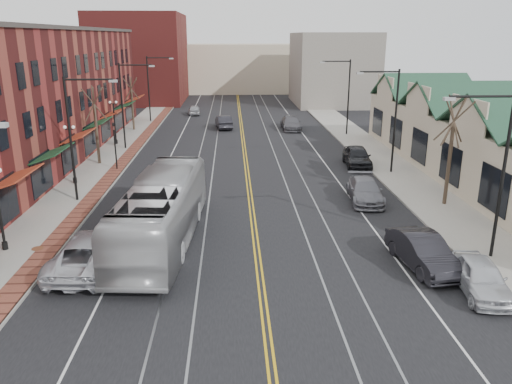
{
  "coord_description": "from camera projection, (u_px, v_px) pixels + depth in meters",
  "views": [
    {
      "loc": [
        -1.21,
        -15.94,
        10.53
      ],
      "look_at": [
        0.14,
        11.2,
        2.0
      ],
      "focal_mm": 35.0,
      "sensor_mm": 36.0,
      "label": 1
    }
  ],
  "objects": [
    {
      "name": "transit_bus",
      "position": [
        162.0,
        211.0,
        26.02
      ],
      "size": [
        3.94,
        12.94,
        3.55
      ],
      "primitive_type": "imported",
      "rotation": [
        0.0,
        0.0,
        3.07
      ],
      "color": "#B2B2B4",
      "rests_on": "ground"
    },
    {
      "name": "streetlight_l_1",
      "position": [
        76.0,
        127.0,
        31.62
      ],
      "size": [
        3.33,
        0.25,
        8.0
      ],
      "color": "black",
      "rests_on": "sidewalk_left"
    },
    {
      "name": "parked_suv",
      "position": [
        92.0,
        252.0,
        23.37
      ],
      "size": [
        3.22,
        6.36,
        1.72
      ],
      "primitive_type": "imported",
      "rotation": [
        0.0,
        0.0,
        3.08
      ],
      "color": "silver",
      "rests_on": "ground"
    },
    {
      "name": "parked_car_d",
      "position": [
        357.0,
        157.0,
        41.8
      ],
      "size": [
        2.41,
        5.16,
        1.71
      ],
      "primitive_type": "imported",
      "rotation": [
        0.0,
        0.0,
        -0.08
      ],
      "color": "black",
      "rests_on": "ground"
    },
    {
      "name": "backdrop_left",
      "position": [
        141.0,
        58.0,
        82.26
      ],
      "size": [
        14.0,
        18.0,
        14.0
      ],
      "primitive_type": "cube",
      "color": "maroon",
      "rests_on": "ground"
    },
    {
      "name": "streetlight_l_2",
      "position": [
        126.0,
        97.0,
        46.87
      ],
      "size": [
        3.33,
        0.25,
        8.0
      ],
      "color": "black",
      "rests_on": "sidewalk_left"
    },
    {
      "name": "tree_right_mid",
      "position": [
        451.0,
        149.0,
        31.21
      ],
      "size": [
        1.9,
        1.46,
        6.93
      ],
      "color": "#382B21",
      "rests_on": "sidewalk_right"
    },
    {
      "name": "sidewalk_left",
      "position": [
        86.0,
        184.0,
        36.87
      ],
      "size": [
        4.0,
        120.0,
        0.15
      ],
      "primitive_type": "cube",
      "color": "gray",
      "rests_on": "ground"
    },
    {
      "name": "parked_car_a",
      "position": [
        481.0,
        277.0,
        21.19
      ],
      "size": [
        2.26,
        4.5,
        1.47
      ],
      "primitive_type": "imported",
      "rotation": [
        0.0,
        0.0,
        -0.12
      ],
      "color": "silver",
      "rests_on": "ground"
    },
    {
      "name": "lamppost_l_3",
      "position": [
        115.0,
        123.0,
        49.54
      ],
      "size": [
        0.84,
        0.28,
        4.27
      ],
      "color": "black",
      "rests_on": "sidewalk_left"
    },
    {
      "name": "building_right",
      "position": [
        486.0,
        150.0,
        37.63
      ],
      "size": [
        8.0,
        36.0,
        4.6
      ],
      "primitive_type": "cube",
      "color": "beige",
      "rests_on": "ground"
    },
    {
      "name": "manhole_far",
      "position": [
        38.0,
        248.0,
        25.45
      ],
      "size": [
        0.6,
        0.6,
        0.02
      ],
      "primitive_type": "cylinder",
      "color": "#592D19",
      "rests_on": "sidewalk_left"
    },
    {
      "name": "tree_left_near",
      "position": [
        96.0,
        124.0,
        41.54
      ],
      "size": [
        1.78,
        1.37,
        6.48
      ],
      "color": "#382B21",
      "rests_on": "sidewalk_left"
    },
    {
      "name": "lamppost_l_2",
      "position": [
        72.0,
        156.0,
        36.2
      ],
      "size": [
        0.84,
        0.28,
        4.27
      ],
      "color": "black",
      "rests_on": "sidewalk_left"
    },
    {
      "name": "streetlight_l_3",
      "position": [
        152.0,
        82.0,
        62.12
      ],
      "size": [
        3.33,
        0.25,
        8.0
      ],
      "color": "black",
      "rests_on": "sidewalk_left"
    },
    {
      "name": "streetlight_r_1",
      "position": [
        390.0,
        111.0,
        38.39
      ],
      "size": [
        3.33,
        0.25,
        8.0
      ],
      "color": "black",
      "rests_on": "sidewalk_right"
    },
    {
      "name": "parked_car_c",
      "position": [
        365.0,
        191.0,
        33.03
      ],
      "size": [
        2.56,
        5.24,
        1.47
      ],
      "primitive_type": "imported",
      "rotation": [
        0.0,
        0.0,
        -0.1
      ],
      "color": "slate",
      "rests_on": "ground"
    },
    {
      "name": "distant_car_far",
      "position": [
        194.0,
        110.0,
        69.45
      ],
      "size": [
        1.9,
        4.06,
        1.34
      ],
      "primitive_type": "imported",
      "rotation": [
        0.0,
        0.0,
        3.22
      ],
      "color": "#A3A4AA",
      "rests_on": "ground"
    },
    {
      "name": "backdrop_right",
      "position": [
        332.0,
        69.0,
        79.41
      ],
      "size": [
        12.0,
        16.0,
        11.0
      ],
      "primitive_type": "cube",
      "color": "slate",
      "rests_on": "ground"
    },
    {
      "name": "backdrop_mid",
      "position": [
        237.0,
        68.0,
        98.06
      ],
      "size": [
        22.0,
        14.0,
        9.0
      ],
      "primitive_type": "cube",
      "color": "beige",
      "rests_on": "ground"
    },
    {
      "name": "building_left",
      "position": [
        18.0,
        99.0,
        41.59
      ],
      "size": [
        10.0,
        50.0,
        11.0
      ],
      "primitive_type": "cube",
      "color": "maroon",
      "rests_on": "ground"
    },
    {
      "name": "traffic_signal",
      "position": [
        115.0,
        142.0,
        40.07
      ],
      "size": [
        0.18,
        0.15,
        3.8
      ],
      "color": "black",
      "rests_on": "sidewalk_left"
    },
    {
      "name": "streetlight_r_2",
      "position": [
        345.0,
        89.0,
        53.63
      ],
      "size": [
        3.33,
        0.25,
        8.0
      ],
      "color": "black",
      "rests_on": "sidewalk_right"
    },
    {
      "name": "parked_car_b",
      "position": [
        423.0,
        252.0,
        23.51
      ],
      "size": [
        2.31,
        5.06,
        1.61
      ],
      "primitive_type": "imported",
      "rotation": [
        0.0,
        0.0,
        0.13
      ],
      "color": "black",
      "rests_on": "ground"
    },
    {
      "name": "streetlight_r_0",
      "position": [
        496.0,
        160.0,
        23.14
      ],
      "size": [
        3.33,
        0.25,
        8.0
      ],
      "color": "black",
      "rests_on": "sidewalk_right"
    },
    {
      "name": "distant_car_left",
      "position": [
        224.0,
        122.0,
        59.06
      ],
      "size": [
        2.23,
        4.83,
        1.53
      ],
      "primitive_type": "imported",
      "rotation": [
        0.0,
        0.0,
        3.28
      ],
      "color": "#222227",
      "rests_on": "ground"
    },
    {
      "name": "sidewalk_right",
      "position": [
        405.0,
        179.0,
        38.01
      ],
      "size": [
        4.0,
        120.0,
        0.15
      ],
      "primitive_type": "cube",
      "color": "gray",
      "rests_on": "ground"
    },
    {
      "name": "tree_left_far",
      "position": [
        132.0,
        102.0,
        56.86
      ],
      "size": [
        1.66,
        1.28,
        6.02
      ],
      "color": "#382B21",
      "rests_on": "sidewalk_left"
    },
    {
      "name": "distant_car_right",
      "position": [
        291.0,
        123.0,
        58.33
      ],
      "size": [
        2.14,
        5.23,
        1.52
      ],
      "primitive_type": "imported",
      "rotation": [
        0.0,
        0.0,
        0.0
      ],
      "color": "#58575E",
      "rests_on": "ground"
    },
    {
      "name": "ground",
      "position": [
        267.0,
        334.0,
        18.4
      ],
      "size": [
        160.0,
        160.0,
        0.0
      ],
      "primitive_type": "plane",
      "color": "black",
      "rests_on": "ground"
    }
  ]
}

